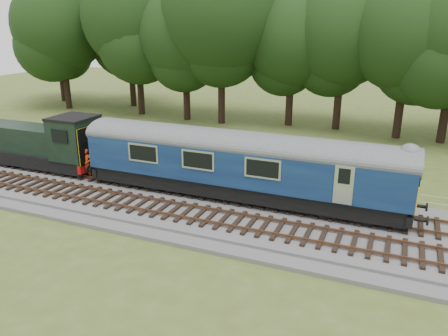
% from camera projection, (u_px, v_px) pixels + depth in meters
% --- Properties ---
extents(ground, '(120.00, 120.00, 0.00)m').
position_uv_depth(ground, '(177.00, 204.00, 24.55)').
color(ground, '#46561F').
rests_on(ground, ground).
extents(ballast, '(70.00, 7.00, 0.35)m').
position_uv_depth(ballast, '(177.00, 201.00, 24.49)').
color(ballast, '#4C4C4F').
rests_on(ballast, ground).
extents(track_north, '(67.20, 2.40, 0.21)m').
position_uv_depth(track_north, '(189.00, 189.00, 25.64)').
color(track_north, black).
rests_on(track_north, ballast).
extents(track_south, '(67.20, 2.40, 0.21)m').
position_uv_depth(track_south, '(163.00, 208.00, 23.01)').
color(track_south, black).
rests_on(track_south, ballast).
extents(fence, '(64.00, 0.12, 1.00)m').
position_uv_depth(fence, '(210.00, 179.00, 28.48)').
color(fence, '#6B6054').
rests_on(fence, ground).
extents(tree_line, '(70.00, 8.00, 18.00)m').
position_uv_depth(tree_line, '(282.00, 123.00, 43.79)').
color(tree_line, black).
rests_on(tree_line, ground).
extents(dmu_railcar, '(18.05, 2.86, 3.88)m').
position_uv_depth(dmu_railcar, '(239.00, 159.00, 23.79)').
color(dmu_railcar, black).
rests_on(dmu_railcar, ground).
extents(shunter_loco, '(8.91, 2.60, 3.38)m').
position_uv_depth(shunter_loco, '(44.00, 144.00, 29.06)').
color(shunter_loco, black).
rests_on(shunter_loco, ground).
extents(worker, '(0.82, 0.67, 1.94)m').
position_uv_depth(worker, '(87.00, 164.00, 27.20)').
color(worker, '#F5410C').
rests_on(worker, ballast).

